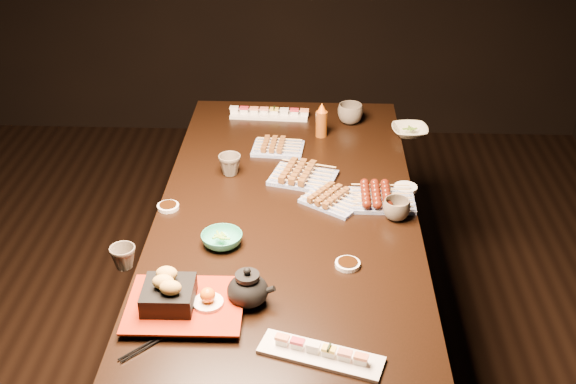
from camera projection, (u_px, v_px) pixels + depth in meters
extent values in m
cube|color=black|center=(287.00, 288.00, 2.73)|extent=(1.25, 1.95, 0.75)
imported|color=teal|center=(222.00, 240.00, 2.31)|extent=(0.16, 0.16, 0.04)
imported|color=#F0ECC4|center=(410.00, 131.00, 3.01)|extent=(0.16, 0.16, 0.04)
imported|color=brown|center=(123.00, 257.00, 2.20)|extent=(0.11, 0.11, 0.07)
imported|color=brown|center=(396.00, 209.00, 2.44)|extent=(0.11, 0.11, 0.07)
imported|color=brown|center=(230.00, 165.00, 2.71)|extent=(0.09, 0.09, 0.08)
imported|color=brown|center=(350.00, 114.00, 3.10)|extent=(0.11, 0.11, 0.09)
cylinder|color=brown|center=(322.00, 120.00, 2.97)|extent=(0.06, 0.06, 0.15)
cylinder|color=white|center=(168.00, 207.00, 2.51)|extent=(0.08, 0.08, 0.01)
cylinder|color=white|center=(405.00, 188.00, 2.62)|extent=(0.09, 0.09, 0.01)
cylinder|color=white|center=(348.00, 264.00, 2.22)|extent=(0.09, 0.09, 0.01)
cylinder|color=white|center=(269.00, 115.00, 3.18)|extent=(0.09, 0.09, 0.02)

